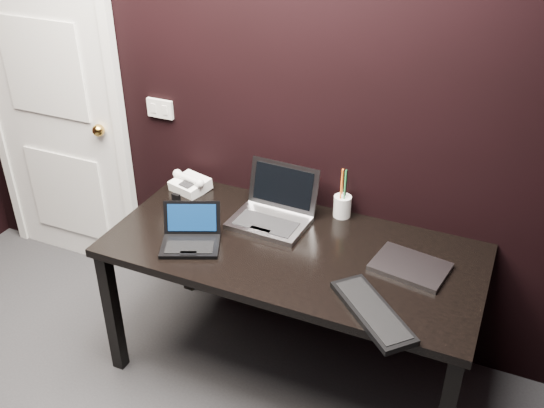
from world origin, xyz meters
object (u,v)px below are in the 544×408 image
at_px(closed_laptop, 410,267).
at_px(pen_cup, 342,205).
at_px(ext_keyboard, 372,312).
at_px(mobile_phone, 176,204).
at_px(netbook, 191,238).
at_px(desk, 292,261).
at_px(desk_phone, 190,184).
at_px(door, 52,102).
at_px(silver_laptop, 273,212).

bearing_deg(closed_laptop, pen_cup, 144.12).
bearing_deg(ext_keyboard, closed_laptop, 79.26).
bearing_deg(mobile_phone, closed_laptop, -0.47).
bearing_deg(ext_keyboard, mobile_phone, 161.86).
bearing_deg(netbook, desk, 20.81).
height_order(desk, pen_cup, pen_cup).
height_order(netbook, desk_phone, netbook).
bearing_deg(desk_phone, closed_laptop, -9.91).
relative_size(desk, closed_laptop, 4.95).
relative_size(ext_keyboard, mobile_phone, 4.68).
distance_m(door, silver_laptop, 1.51).
distance_m(desk, closed_laptop, 0.53).
bearing_deg(mobile_phone, desk_phone, 101.29).
bearing_deg(netbook, silver_laptop, 52.21).
distance_m(desk, desk_phone, 0.76).
bearing_deg(silver_laptop, ext_keyboard, -36.62).
distance_m(ext_keyboard, pen_cup, 0.73).
xyz_separation_m(door, closed_laptop, (2.17, -0.32, -0.29)).
bearing_deg(desk_phone, ext_keyboard, -26.22).
relative_size(door, netbook, 6.45).
distance_m(closed_laptop, pen_cup, 0.50).
xyz_separation_m(door, netbook, (1.21, -0.54, -0.27)).
bearing_deg(pen_cup, ext_keyboard, -62.39).
bearing_deg(door, desk, -12.82).
bearing_deg(netbook, ext_keyboard, -8.51).
xyz_separation_m(silver_laptop, pen_cup, (0.29, 0.18, 0.01)).
bearing_deg(door, silver_laptop, -7.91).
height_order(door, ext_keyboard, door).
relative_size(desk, netbook, 5.12).
bearing_deg(desk, ext_keyboard, -33.18).
relative_size(netbook, ext_keyboard, 0.80).
height_order(desk, closed_laptop, closed_laptop).
distance_m(door, desk_phone, 0.99).
bearing_deg(desk, pen_cup, 71.49).
bearing_deg(mobile_phone, desk, -5.73).
bearing_deg(door, mobile_phone, -17.30).
distance_m(desk, ext_keyboard, 0.55).
bearing_deg(closed_laptop, ext_keyboard, -100.74).
xyz_separation_m(ext_keyboard, closed_laptop, (0.07, 0.35, -0.00)).
height_order(desk_phone, mobile_phone, desk_phone).
distance_m(mobile_phone, pen_cup, 0.82).
bearing_deg(closed_laptop, door, 171.64).
bearing_deg(door, pen_cup, -0.82).
bearing_deg(door, netbook, -23.98).
bearing_deg(pen_cup, mobile_phone, -159.80).
xyz_separation_m(silver_laptop, closed_laptop, (0.70, -0.11, -0.04)).
distance_m(silver_laptop, desk_phone, 0.53).
bearing_deg(desk, netbook, -159.19).
distance_m(netbook, pen_cup, 0.76).
distance_m(desk, silver_laptop, 0.27).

